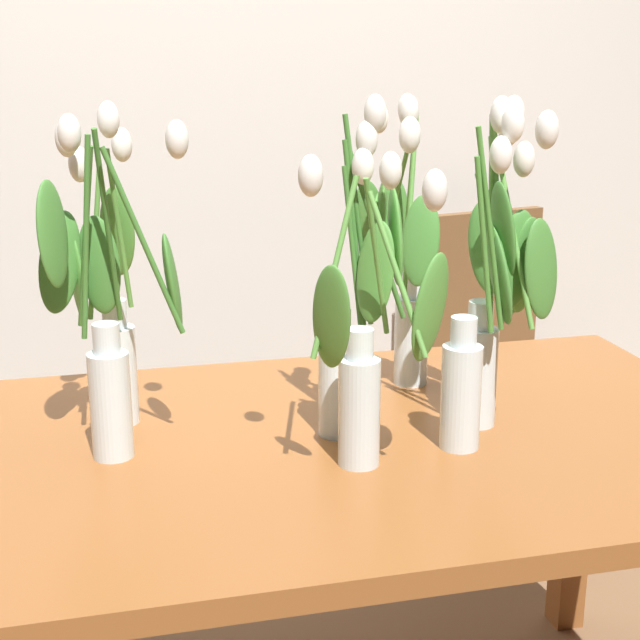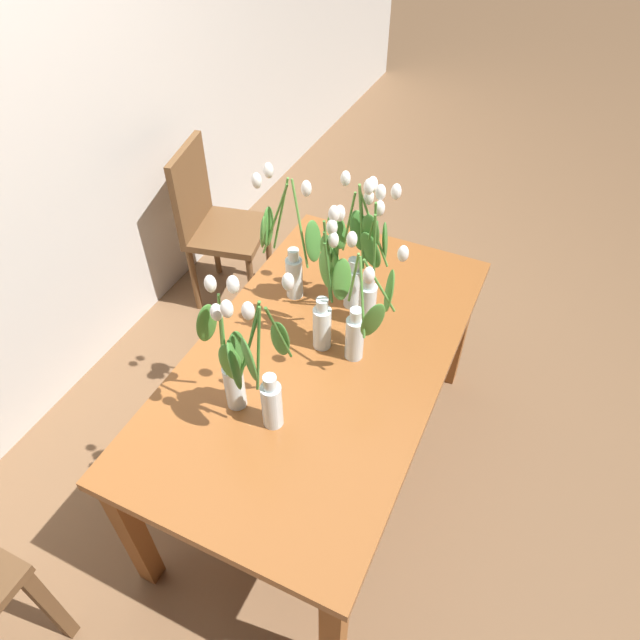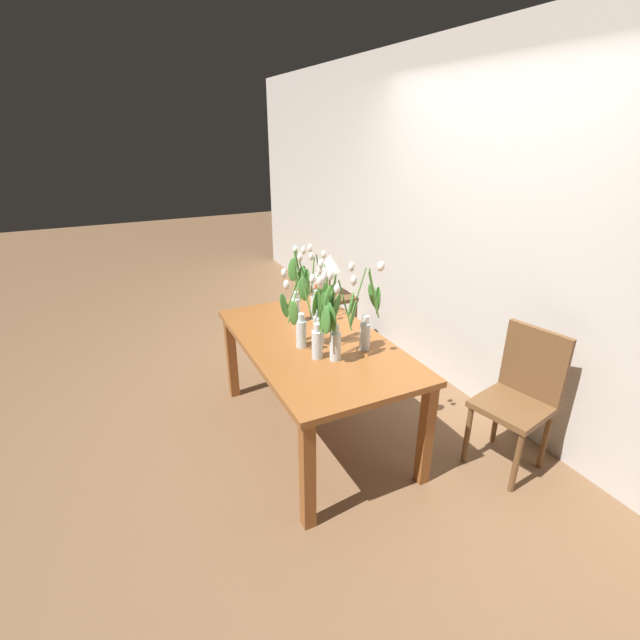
{
  "view_description": "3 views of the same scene",
  "coord_description": "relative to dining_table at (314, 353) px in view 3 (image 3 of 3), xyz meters",
  "views": [
    {
      "loc": [
        -0.34,
        -1.44,
        1.38
      ],
      "look_at": [
        0.0,
        -0.02,
        0.96
      ],
      "focal_mm": 51.67,
      "sensor_mm": 36.0,
      "label": 1
    },
    {
      "loc": [
        -1.3,
        -0.6,
        2.31
      ],
      "look_at": [
        0.04,
        0.02,
        0.88
      ],
      "focal_mm": 32.13,
      "sensor_mm": 36.0,
      "label": 2
    },
    {
      "loc": [
        2.45,
        -1.14,
        2.05
      ],
      "look_at": [
        0.03,
        0.03,
        0.9
      ],
      "focal_mm": 25.22,
      "sensor_mm": 36.0,
      "label": 3
    }
  ],
  "objects": [
    {
      "name": "tulip_vase_0",
      "position": [
        0.32,
        -0.01,
        0.32
      ],
      "size": [
        0.14,
        0.28,
        0.58
      ],
      "color": "silver",
      "rests_on": "dining_table"
    },
    {
      "name": "tulip_vase_2",
      "position": [
        0.08,
        0.01,
        0.33
      ],
      "size": [
        0.17,
        0.14,
        0.58
      ],
      "color": "silver",
      "rests_on": "dining_table"
    },
    {
      "name": "tulip_vase_3",
      "position": [
        0.26,
        -0.07,
        0.3
      ],
      "size": [
        0.17,
        0.17,
        0.57
      ],
      "color": "silver",
      "rests_on": "dining_table"
    },
    {
      "name": "tulip_vase_6",
      "position": [
        0.05,
        -0.13,
        0.29
      ],
      "size": [
        0.24,
        0.25,
        0.51
      ],
      "color": "silver",
      "rests_on": "dining_table"
    },
    {
      "name": "dining_chair",
      "position": [
        0.83,
        1.04,
        -0.12
      ],
      "size": [
        0.48,
        0.48,
        0.93
      ],
      "color": "brown",
      "rests_on": "ground"
    },
    {
      "name": "table_lamp",
      "position": [
        -1.24,
        0.74,
        0.21
      ],
      "size": [
        0.22,
        0.22,
        0.4
      ],
      "color": "olive",
      "rests_on": "side_table"
    },
    {
      "name": "pillar_candle",
      "position": [
        -1.34,
        0.66,
        -0.06
      ],
      "size": [
        0.06,
        0.06,
        0.07
      ],
      "primitive_type": "cylinder",
      "color": "#CC4C23",
      "rests_on": "side_table"
    },
    {
      "name": "tulip_vase_1",
      "position": [
        -0.34,
        0.04,
        0.32
      ],
      "size": [
        0.26,
        0.16,
        0.57
      ],
      "color": "silver",
      "rests_on": "dining_table"
    },
    {
      "name": "side_table",
      "position": [
        -1.23,
        0.72,
        -0.22
      ],
      "size": [
        0.44,
        0.44,
        0.55
      ],
      "color": "brown",
      "rests_on": "ground"
    },
    {
      "name": "tulip_vase_5",
      "position": [
        -0.33,
        0.17,
        0.27
      ],
      "size": [
        0.13,
        0.2,
        0.52
      ],
      "color": "silver",
      "rests_on": "dining_table"
    },
    {
      "name": "tulip_vase_4",
      "position": [
        0.24,
        0.25,
        0.3
      ],
      "size": [
        0.15,
        0.26,
        0.58
      ],
      "color": "silver",
      "rests_on": "dining_table"
    },
    {
      "name": "room_wall_rear",
      "position": [
        0.0,
        1.4,
        0.7
      ],
      "size": [
        9.0,
        0.1,
        2.7
      ],
      "primitive_type": "cube",
      "color": "beige",
      "rests_on": "ground"
    },
    {
      "name": "ground_plane",
      "position": [
        0.0,
        0.0,
        -0.65
      ],
      "size": [
        18.0,
        18.0,
        0.0
      ],
      "primitive_type": "plane",
      "color": "brown"
    },
    {
      "name": "dining_table",
      "position": [
        0.0,
        0.0,
        0.0
      ],
      "size": [
        1.6,
        0.9,
        0.74
      ],
      "color": "brown",
      "rests_on": "ground"
    }
  ]
}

